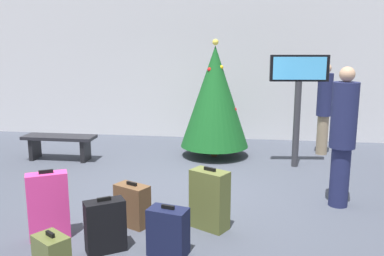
# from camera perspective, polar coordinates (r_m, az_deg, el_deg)

# --- Properties ---
(ground_plane) EXTENTS (16.00, 16.00, 0.00)m
(ground_plane) POSITION_cam_1_polar(r_m,az_deg,el_deg) (6.39, -2.07, -8.71)
(ground_plane) COLOR #424754
(back_wall) EXTENTS (16.00, 0.20, 3.32)m
(back_wall) POSITION_cam_1_polar(r_m,az_deg,el_deg) (9.81, 1.80, 8.30)
(back_wall) COLOR silver
(back_wall) RESTS_ON ground_plane
(holiday_tree) EXTENTS (1.35, 1.35, 2.31)m
(holiday_tree) POSITION_cam_1_polar(r_m,az_deg,el_deg) (8.11, 3.18, 4.35)
(holiday_tree) COLOR #4C3319
(holiday_tree) RESTS_ON ground_plane
(flight_info_kiosk) EXTENTS (1.03, 0.20, 2.03)m
(flight_info_kiosk) POSITION_cam_1_polar(r_m,az_deg,el_deg) (7.59, 14.51, 5.38)
(flight_info_kiosk) COLOR #333338
(flight_info_kiosk) RESTS_ON ground_plane
(waiting_bench) EXTENTS (1.38, 0.44, 0.48)m
(waiting_bench) POSITION_cam_1_polar(r_m,az_deg,el_deg) (8.36, -17.86, -1.85)
(waiting_bench) COLOR black
(waiting_bench) RESTS_ON ground_plane
(traveller_0) EXTENTS (0.31, 0.31, 1.84)m
(traveller_0) POSITION_cam_1_polar(r_m,az_deg,el_deg) (8.68, 17.82, 2.87)
(traveller_0) COLOR gray
(traveller_0) RESTS_ON ground_plane
(traveller_1) EXTENTS (0.48, 0.48, 1.92)m
(traveller_1) POSITION_cam_1_polar(r_m,az_deg,el_deg) (5.91, 20.15, -0.78)
(traveller_1) COLOR #1E234C
(traveller_1) RESTS_ON ground_plane
(suitcase_0) EXTENTS (0.48, 0.38, 0.82)m
(suitcase_0) POSITION_cam_1_polar(r_m,az_deg,el_deg) (5.06, -19.26, -10.15)
(suitcase_0) COLOR #E5388C
(suitcase_0) RESTS_ON ground_plane
(suitcase_1) EXTENTS (0.46, 0.33, 0.55)m
(suitcase_1) POSITION_cam_1_polar(r_m,az_deg,el_deg) (4.50, -3.31, -14.13)
(suitcase_1) COLOR #141938
(suitcase_1) RESTS_ON ground_plane
(suitcase_2) EXTENTS (0.46, 0.40, 0.61)m
(suitcase_2) POSITION_cam_1_polar(r_m,az_deg,el_deg) (4.64, -11.92, -13.13)
(suitcase_2) COLOR black
(suitcase_2) RESTS_ON ground_plane
(suitcase_3) EXTENTS (0.51, 0.43, 0.77)m
(suitcase_3) POSITION_cam_1_polar(r_m,az_deg,el_deg) (5.05, 2.44, -9.86)
(suitcase_3) COLOR #59602D
(suitcase_3) RESTS_ON ground_plane
(suitcase_5) EXTENTS (0.48, 0.39, 0.56)m
(suitcase_5) POSITION_cam_1_polar(r_m,az_deg,el_deg) (5.21, -8.26, -10.52)
(suitcase_5) COLOR brown
(suitcase_5) RESTS_ON ground_plane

